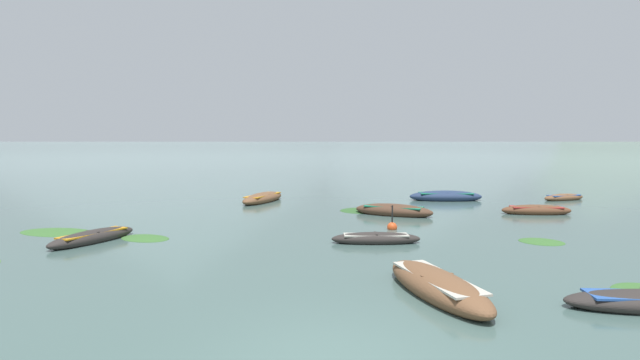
% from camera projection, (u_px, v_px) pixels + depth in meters
% --- Properties ---
extents(ground_plane, '(6000.00, 6000.00, 0.00)m').
position_uv_depth(ground_plane, '(331.00, 141.00, 1502.47)').
color(ground_plane, '#425B56').
extents(mountain_1, '(1694.06, 1694.06, 609.10)m').
position_uv_depth(mountain_1, '(174.00, 65.00, 1928.36)').
color(mountain_1, slate).
rests_on(mountain_1, ground).
extents(mountain_2, '(1349.90, 1349.90, 456.11)m').
position_uv_depth(mountain_2, '(418.00, 86.00, 2015.16)').
color(mountain_2, slate).
rests_on(mountain_2, ground).
extents(mountain_3, '(1367.25, 1367.25, 319.45)m').
position_uv_depth(mountain_3, '(599.00, 102.00, 1967.02)').
color(mountain_3, slate).
rests_on(mountain_3, ground).
extents(rowboat_0, '(3.19, 0.95, 0.48)m').
position_uv_depth(rowboat_0, '(376.00, 239.00, 17.08)').
color(rowboat_0, '#2D2826').
rests_on(rowboat_0, ground).
extents(rowboat_1, '(2.30, 3.59, 0.54)m').
position_uv_depth(rowboat_1, '(93.00, 237.00, 17.25)').
color(rowboat_1, '#2D2826').
rests_on(rowboat_1, ground).
extents(rowboat_2, '(3.11, 1.99, 0.48)m').
position_uv_depth(rowboat_2, '(564.00, 197.00, 29.32)').
color(rowboat_2, brown).
rests_on(rowboat_2, ground).
extents(rowboat_3, '(2.44, 4.36, 0.71)m').
position_uv_depth(rowboat_3, '(437.00, 286.00, 11.34)').
color(rowboat_3, brown).
rests_on(rowboat_3, ground).
extents(rowboat_4, '(4.36, 1.47, 0.74)m').
position_uv_depth(rowboat_4, '(446.00, 197.00, 29.16)').
color(rowboat_4, navy).
rests_on(rowboat_4, ground).
extents(rowboat_5, '(4.03, 2.68, 0.69)m').
position_uv_depth(rowboat_5, '(394.00, 211.00, 23.41)').
color(rowboat_5, '#4C3323').
rests_on(rowboat_5, ground).
extents(rowboat_6, '(3.41, 1.11, 0.57)m').
position_uv_depth(rowboat_6, '(536.00, 210.00, 23.78)').
color(rowboat_6, brown).
rests_on(rowboat_6, ground).
extents(rowboat_8, '(2.63, 4.54, 0.68)m').
position_uv_depth(rowboat_8, '(263.00, 198.00, 28.51)').
color(rowboat_8, brown).
rests_on(rowboat_8, ground).
extents(mooring_buoy, '(0.41, 0.41, 1.11)m').
position_uv_depth(mooring_buoy, '(392.00, 227.00, 19.69)').
color(mooring_buoy, '#DB4C1E').
rests_on(mooring_buoy, ground).
extents(weed_patch_0, '(2.36, 2.00, 0.14)m').
position_uv_depth(weed_patch_0, '(145.00, 238.00, 17.87)').
color(weed_patch_0, '#38662D').
rests_on(weed_patch_0, ground).
extents(weed_patch_1, '(3.49, 2.40, 0.14)m').
position_uv_depth(weed_patch_1, '(57.00, 232.00, 19.03)').
color(weed_patch_1, '#38662D').
rests_on(weed_patch_1, ground).
extents(weed_patch_4, '(2.78, 2.70, 0.14)m').
position_uv_depth(weed_patch_4, '(361.00, 211.00, 24.89)').
color(weed_patch_4, '#2D5628').
rests_on(weed_patch_4, ground).
extents(weed_patch_5, '(1.94, 1.80, 0.14)m').
position_uv_depth(weed_patch_5, '(541.00, 242.00, 17.25)').
color(weed_patch_5, '#38662D').
rests_on(weed_patch_5, ground).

